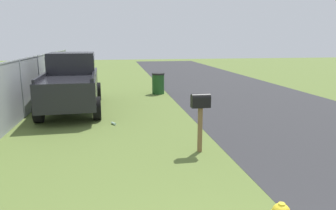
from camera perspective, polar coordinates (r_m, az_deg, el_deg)
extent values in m
cube|color=#2D2D30|center=(10.15, 26.29, -4.09)|extent=(60.00, 6.81, 0.01)
cylinder|color=yellow|center=(3.98, 20.01, -16.99)|extent=(0.08, 0.08, 0.08)
cube|color=brown|center=(7.29, 5.85, -4.51)|extent=(0.09, 0.09, 1.06)
cube|color=black|center=(7.14, 5.96, 0.42)|extent=(0.21, 0.44, 0.22)
cylinder|color=black|center=(7.12, 5.98, 1.29)|extent=(0.21, 0.44, 0.20)
cube|color=red|center=(7.23, 5.74, 1.10)|extent=(0.02, 0.04, 0.18)
cube|color=black|center=(12.14, -17.11, 3.29)|extent=(5.35, 2.02, 0.90)
cube|color=black|center=(12.68, -17.10, 7.42)|extent=(1.86, 1.73, 0.76)
cube|color=black|center=(12.68, -17.10, 7.42)|extent=(1.81, 1.76, 0.53)
cube|color=black|center=(11.04, -22.06, 4.82)|extent=(2.75, 0.20, 0.12)
cube|color=black|center=(10.88, -13.43, 5.27)|extent=(2.75, 0.20, 0.12)
cylinder|color=black|center=(14.03, -20.05, 2.12)|extent=(0.77, 0.29, 0.76)
cylinder|color=black|center=(13.89, -12.70, 2.46)|extent=(0.77, 0.29, 0.76)
cylinder|color=black|center=(10.65, -22.55, -0.97)|extent=(0.77, 0.29, 0.76)
cylinder|color=black|center=(10.46, -12.84, -0.57)|extent=(0.77, 0.29, 0.76)
cylinder|color=#1E4C1E|center=(15.11, -1.81, 3.80)|extent=(0.58, 0.58, 0.92)
cylinder|color=black|center=(15.05, -1.82, 5.70)|extent=(0.61, 0.61, 0.08)
cylinder|color=#9EA3A8|center=(11.36, -25.14, 2.67)|extent=(0.07, 0.07, 1.97)
cylinder|color=#9EA3A8|center=(13.72, -22.47, 4.29)|extent=(0.07, 0.07, 1.97)
cylinder|color=#9EA3A8|center=(16.11, -20.59, 5.43)|extent=(0.07, 0.07, 1.97)
cylinder|color=#9EA3A8|center=(18.52, -19.18, 6.26)|extent=(0.07, 0.07, 1.97)
cylinder|color=#9EA3A8|center=(20.94, -18.10, 6.91)|extent=(0.07, 0.07, 1.97)
cube|color=#9EA3A8|center=(12.45, -24.05, 7.90)|extent=(17.20, 0.04, 0.04)
cube|color=gray|center=(12.54, -23.68, 3.56)|extent=(17.20, 0.01, 1.97)
cylinder|color=#B2D8BF|center=(9.81, -9.90, -3.34)|extent=(0.23, 0.17, 0.07)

